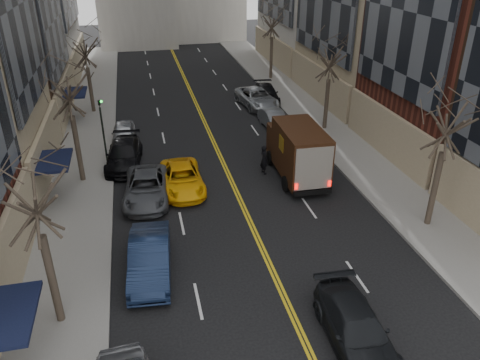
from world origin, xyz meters
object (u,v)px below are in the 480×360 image
(ups_truck, at_px, (297,151))
(taxi, at_px, (182,178))
(observer_sedan, at_px, (356,329))
(pedestrian, at_px, (264,160))

(ups_truck, bearing_deg, taxi, -178.11)
(observer_sedan, bearing_deg, taxi, 112.16)
(taxi, xyz_separation_m, pedestrian, (5.21, 0.97, 0.24))
(taxi, height_order, pedestrian, pedestrian)
(ups_truck, bearing_deg, observer_sedan, -98.34)
(observer_sedan, xyz_separation_m, pedestrian, (0.48, 14.19, 0.21))
(ups_truck, xyz_separation_m, taxi, (-7.03, -0.05, -1.02))
(observer_sedan, bearing_deg, pedestrian, 90.52)
(taxi, relative_size, pedestrian, 2.67)
(ups_truck, bearing_deg, pedestrian, 154.59)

